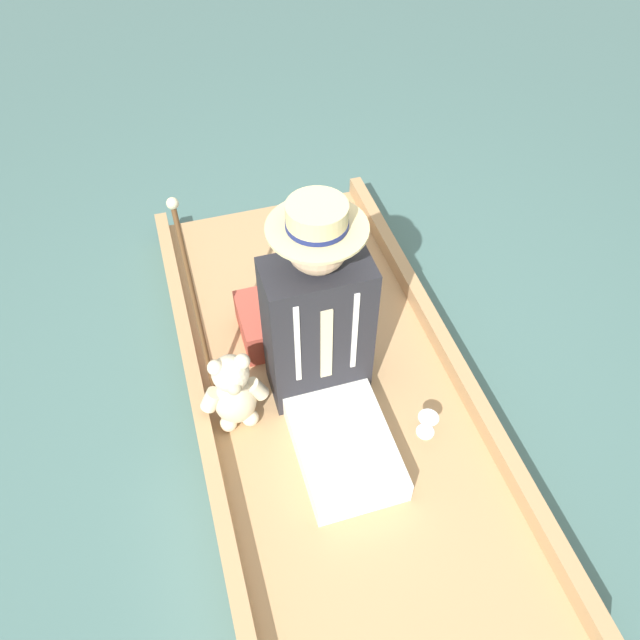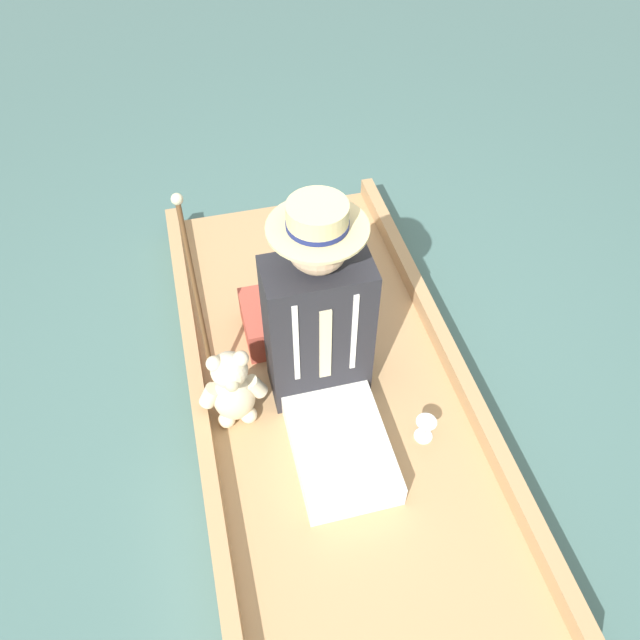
% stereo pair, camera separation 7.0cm
% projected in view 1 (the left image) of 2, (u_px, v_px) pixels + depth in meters
% --- Properties ---
extents(ground_plane, '(16.00, 16.00, 0.00)m').
position_uv_depth(ground_plane, '(328.00, 400.00, 2.67)').
color(ground_plane, '#476B66').
extents(punt_boat, '(1.12, 2.46, 0.19)m').
position_uv_depth(punt_boat, '(329.00, 392.00, 2.63)').
color(punt_boat, tan).
rests_on(punt_boat, ground_plane).
extents(seat_cushion, '(0.43, 0.30, 0.17)m').
position_uv_depth(seat_cushion, '(289.00, 318.00, 2.74)').
color(seat_cushion, '#B24738').
rests_on(seat_cushion, punt_boat).
extents(seated_person, '(0.39, 0.77, 0.94)m').
position_uv_depth(seated_person, '(323.00, 343.00, 2.30)').
color(seated_person, white).
rests_on(seated_person, punt_boat).
extents(teddy_bear, '(0.27, 0.16, 0.38)m').
position_uv_depth(teddy_bear, '(234.00, 393.00, 2.36)').
color(teddy_bear, beige).
rests_on(teddy_bear, punt_boat).
extents(wine_glass, '(0.08, 0.08, 0.11)m').
position_uv_depth(wine_glass, '(428.00, 422.00, 2.40)').
color(wine_glass, silver).
rests_on(wine_glass, punt_boat).
extents(walking_cane, '(0.04, 0.32, 0.79)m').
position_uv_depth(walking_cane, '(191.00, 286.00, 2.34)').
color(walking_cane, brown).
rests_on(walking_cane, punt_boat).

